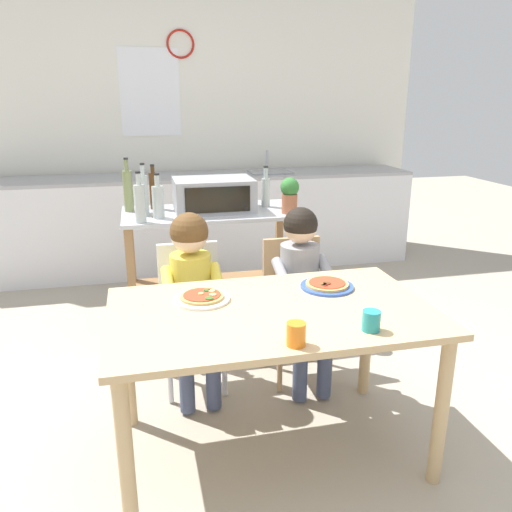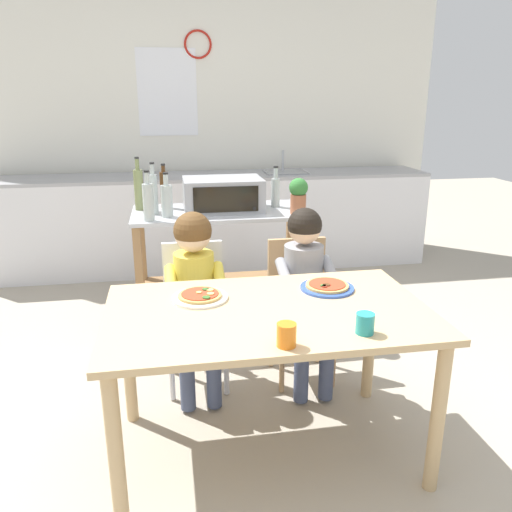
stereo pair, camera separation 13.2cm
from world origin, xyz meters
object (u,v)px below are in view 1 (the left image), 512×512
object	(u,v)px
dining_table	(272,329)
bottle_clear_vinegar	(154,190)
drinking_cup_teal	(371,321)
bottle_tall_green_wine	(144,194)
potted_herb_plant	(290,194)
bottle_dark_olive_oil	(158,201)
child_in_yellow_shirt	(192,281)
bottle_brown_beer	(266,191)
dining_chair_right	(295,298)
dining_chair_left	(191,305)
pizza_plate_blue_rimmed	(327,285)
bottle_slim_sauce	(140,202)
toaster_oven	(214,195)
pizza_plate_white	(202,298)
bottle_squat_spirits	(128,190)
child_in_grey_shirt	(303,276)
drinking_cup_orange	(296,334)
kitchen_island_cart	(212,250)

from	to	relation	value
dining_table	bottle_clear_vinegar	bearing A→B (deg)	105.01
bottle_clear_vinegar	drinking_cup_teal	distance (m)	2.04
bottle_tall_green_wine	potted_herb_plant	distance (m)	0.96
bottle_clear_vinegar	drinking_cup_teal	bearing A→B (deg)	-68.25
bottle_tall_green_wine	potted_herb_plant	size ratio (longest dim) A/B	1.44
bottle_dark_olive_oil	child_in_yellow_shirt	world-z (taller)	bottle_dark_olive_oil
bottle_brown_beer	dining_chair_right	world-z (taller)	bottle_brown_beer
bottle_clear_vinegar	dining_chair_left	bearing A→B (deg)	-80.73
bottle_tall_green_wine	pizza_plate_blue_rimmed	xyz separation A→B (m)	(0.82, -1.19, -0.27)
bottle_slim_sauce	potted_herb_plant	world-z (taller)	bottle_slim_sauce
toaster_oven	drinking_cup_teal	xyz separation A→B (m)	(0.36, -1.72, -0.20)
dining_chair_right	drinking_cup_teal	xyz separation A→B (m)	(-0.00, -0.97, 0.29)
toaster_oven	pizza_plate_blue_rimmed	distance (m)	1.31
pizza_plate_white	bottle_brown_beer	bearing A→B (deg)	64.30
pizza_plate_white	bottle_squat_spirits	bearing A→B (deg)	102.92
bottle_dark_olive_oil	child_in_grey_shirt	size ratio (longest dim) A/B	0.28
bottle_dark_olive_oil	child_in_yellow_shirt	size ratio (longest dim) A/B	0.29
dining_table	drinking_cup_teal	world-z (taller)	drinking_cup_teal
toaster_oven	bottle_squat_spirits	xyz separation A→B (m)	(-0.56, 0.11, 0.04)
toaster_oven	drinking_cup_orange	bearing A→B (deg)	-89.05
bottle_brown_beer	pizza_plate_white	size ratio (longest dim) A/B	1.13
dining_chair_left	drinking_cup_orange	bearing A→B (deg)	-75.12
toaster_oven	dining_chair_left	world-z (taller)	toaster_oven
kitchen_island_cart	dining_chair_left	size ratio (longest dim) A/B	1.48
toaster_oven	dining_table	size ratio (longest dim) A/B	0.38
pizza_plate_blue_rimmed	pizza_plate_white	bearing A→B (deg)	-178.16
dining_chair_left	child_in_yellow_shirt	size ratio (longest dim) A/B	0.80
toaster_oven	bottle_squat_spirits	size ratio (longest dim) A/B	1.47
potted_herb_plant	dining_chair_left	size ratio (longest dim) A/B	0.29
bottle_tall_green_wine	bottle_clear_vinegar	world-z (taller)	bottle_tall_green_wine
toaster_oven	child_in_yellow_shirt	world-z (taller)	toaster_oven
bottle_brown_beer	bottle_slim_sauce	bearing A→B (deg)	-161.55
child_in_yellow_shirt	dining_table	bearing A→B (deg)	-64.51
bottle_dark_olive_oil	dining_chair_left	xyz separation A→B (m)	(0.13, -0.57, -0.49)
child_in_grey_shirt	pizza_plate_blue_rimmed	xyz separation A→B (m)	(-0.00, -0.37, 0.08)
dining_chair_left	bottle_brown_beer	bearing A→B (deg)	50.60
bottle_brown_beer	drinking_cup_orange	world-z (taller)	bottle_brown_beer
dining_chair_right	pizza_plate_white	xyz separation A→B (m)	(-0.61, -0.51, 0.26)
potted_herb_plant	dining_chair_left	world-z (taller)	potted_herb_plant
bottle_tall_green_wine	child_in_grey_shirt	distance (m)	1.21
toaster_oven	potted_herb_plant	bearing A→B (deg)	-22.16
bottle_tall_green_wine	dining_table	bearing A→B (deg)	-70.26
bottle_squat_spirits	dining_chair_left	bearing A→B (deg)	-69.29
pizza_plate_blue_rimmed	drinking_cup_orange	distance (m)	0.63
bottle_dark_olive_oil	pizza_plate_blue_rimmed	world-z (taller)	bottle_dark_olive_oil
dining_table	drinking_cup_orange	world-z (taller)	drinking_cup_orange
drinking_cup_teal	pizza_plate_white	bearing A→B (deg)	142.56
kitchen_island_cart	bottle_brown_beer	bearing A→B (deg)	8.21
bottle_clear_vinegar	kitchen_island_cart	bearing A→B (deg)	-23.77
child_in_grey_shirt	drinking_cup_orange	bearing A→B (deg)	-109.96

